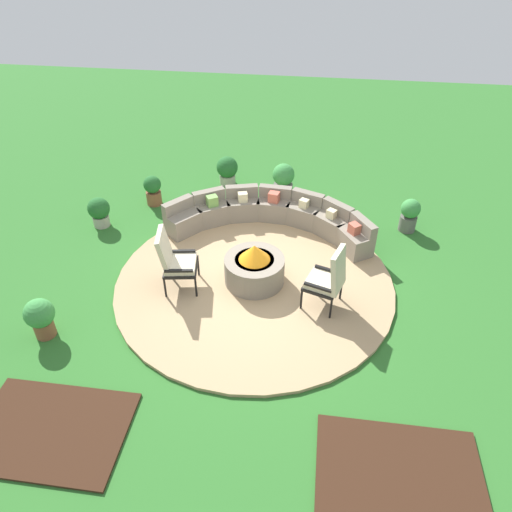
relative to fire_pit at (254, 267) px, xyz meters
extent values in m
plane|color=#2D6B28|center=(0.00, 0.00, -0.36)|extent=(24.00, 24.00, 0.00)
cylinder|color=tan|center=(0.00, 0.00, -0.33)|extent=(4.85, 4.85, 0.06)
cube|color=#382114|center=(-2.18, -3.25, -0.34)|extent=(1.96, 1.37, 0.04)
cube|color=#382114|center=(2.18, -3.25, -0.34)|extent=(1.96, 1.37, 0.04)
cylinder|color=gray|center=(0.00, 0.00, -0.06)|extent=(1.04, 1.04, 0.47)
cylinder|color=black|center=(0.00, 0.00, 0.15)|extent=(0.68, 0.68, 0.06)
cone|color=orange|center=(0.00, 0.00, 0.32)|extent=(0.54, 0.54, 0.28)
cube|color=gray|center=(1.74, 1.13, -0.08)|extent=(0.74, 0.80, 0.43)
cube|color=gray|center=(1.86, 1.21, 0.25)|extent=(0.49, 0.64, 0.24)
cube|color=gray|center=(1.31, 1.61, -0.08)|extent=(0.80, 0.77, 0.43)
cube|color=gray|center=(1.40, 1.72, 0.25)|extent=(0.61, 0.54, 0.24)
cube|color=gray|center=(0.75, 1.93, -0.08)|extent=(0.78, 0.66, 0.43)
cube|color=gray|center=(0.80, 2.07, 0.25)|extent=(0.68, 0.39, 0.24)
cube|color=gray|center=(0.12, 2.07, -0.08)|extent=(0.69, 0.49, 0.43)
cube|color=gray|center=(0.13, 2.22, 0.25)|extent=(0.67, 0.20, 0.24)
cube|color=gray|center=(-0.53, 2.01, -0.08)|extent=(0.75, 0.60, 0.43)
cube|color=gray|center=(-0.56, 2.15, 0.25)|extent=(0.68, 0.32, 0.24)
cube|color=gray|center=(-1.12, 1.75, -0.08)|extent=(0.80, 0.74, 0.43)
cube|color=gray|center=(-1.20, 1.87, 0.25)|extent=(0.64, 0.49, 0.24)
cube|color=gray|center=(-1.60, 1.32, -0.08)|extent=(0.77, 0.80, 0.43)
cube|color=gray|center=(-1.71, 1.41, 0.25)|extent=(0.54, 0.61, 0.24)
cube|color=beige|center=(-0.51, 1.96, 0.22)|extent=(0.23, 0.21, 0.19)
cube|color=#BC5B47|center=(1.70, 1.10, 0.23)|extent=(0.25, 0.25, 0.19)
cube|color=#BC5B47|center=(0.12, 2.02, 0.23)|extent=(0.24, 0.22, 0.21)
cube|color=#70A34C|center=(-1.09, 1.71, 0.23)|extent=(0.27, 0.26, 0.21)
cube|color=beige|center=(0.73, 1.89, 0.21)|extent=(0.22, 0.20, 0.17)
cube|color=beige|center=(1.28, 1.57, 0.21)|extent=(0.22, 0.21, 0.17)
cylinder|color=black|center=(-1.00, 0.02, -0.11)|extent=(0.04, 0.04, 0.38)
cylinder|color=black|center=(-0.91, -0.53, -0.11)|extent=(0.04, 0.04, 0.38)
cylinder|color=black|center=(-1.51, -0.06, -0.11)|extent=(0.04, 0.04, 0.38)
cylinder|color=black|center=(-1.42, -0.61, -0.11)|extent=(0.04, 0.04, 0.38)
cube|color=black|center=(-1.21, -0.30, 0.11)|extent=(0.64, 0.68, 0.05)
cube|color=beige|center=(-1.21, -0.30, 0.18)|extent=(0.59, 0.62, 0.09)
cube|color=beige|center=(-1.44, -0.33, 0.47)|extent=(0.27, 0.59, 0.69)
cube|color=black|center=(-1.25, -0.03, 0.24)|extent=(0.47, 0.12, 0.04)
cube|color=black|center=(-1.17, -0.56, 0.24)|extent=(0.47, 0.12, 0.04)
cylinder|color=black|center=(0.85, -0.59, -0.11)|extent=(0.04, 0.04, 0.38)
cylinder|color=black|center=(1.01, -0.11, -0.11)|extent=(0.04, 0.04, 0.38)
cylinder|color=black|center=(1.32, -0.75, -0.11)|extent=(0.04, 0.04, 0.38)
cylinder|color=black|center=(1.49, -0.27, -0.11)|extent=(0.04, 0.04, 0.38)
cube|color=black|center=(1.17, -0.43, 0.11)|extent=(0.68, 0.69, 0.05)
cube|color=beige|center=(1.17, -0.43, 0.18)|extent=(0.63, 0.63, 0.09)
cube|color=beige|center=(1.38, -0.51, 0.48)|extent=(0.31, 0.55, 0.72)
cube|color=black|center=(1.09, -0.66, 0.24)|extent=(0.45, 0.19, 0.04)
cube|color=black|center=(1.25, -0.20, 0.24)|extent=(0.45, 0.19, 0.04)
cylinder|color=#605B56|center=(0.21, 3.13, -0.21)|extent=(0.43, 0.43, 0.29)
sphere|color=#3D8E42|center=(0.21, 3.13, 0.17)|extent=(0.49, 0.49, 0.49)
cylinder|color=#A89E8E|center=(-1.13, 3.53, -0.25)|extent=(0.37, 0.37, 0.22)
sphere|color=#236028|center=(-1.13, 3.53, 0.06)|extent=(0.50, 0.50, 0.50)
sphere|color=yellow|center=(-1.08, 3.53, 0.15)|extent=(0.16, 0.16, 0.16)
cylinder|color=brown|center=(-2.56, 2.39, -0.21)|extent=(0.33, 0.33, 0.30)
sphere|color=#236028|center=(-2.56, 2.39, 0.12)|extent=(0.38, 0.38, 0.38)
cylinder|color=#605B56|center=(2.84, 2.09, -0.20)|extent=(0.34, 0.34, 0.32)
sphere|color=#3D8E42|center=(2.84, 2.09, 0.15)|extent=(0.39, 0.39, 0.39)
cylinder|color=brown|center=(-3.04, -1.66, -0.21)|extent=(0.31, 0.31, 0.28)
sphere|color=#3D8E42|center=(-3.04, -1.66, 0.10)|extent=(0.46, 0.46, 0.46)
sphere|color=yellow|center=(-3.00, -1.66, 0.18)|extent=(0.14, 0.14, 0.14)
cylinder|color=#A89E8E|center=(-3.38, 1.41, -0.24)|extent=(0.33, 0.33, 0.23)
sphere|color=#236028|center=(-3.38, 1.41, 0.05)|extent=(0.44, 0.44, 0.44)
camera|label=1|loc=(0.91, -6.43, 5.17)|focal=33.89mm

